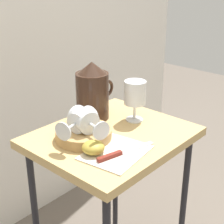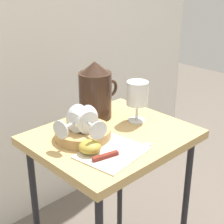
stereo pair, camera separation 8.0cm
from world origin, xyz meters
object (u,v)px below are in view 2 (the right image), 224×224
Objects in this scene: table at (112,153)px; knife at (114,154)px; wine_glass_upright at (137,95)px; apple_half_left at (90,147)px; basket_tray at (83,133)px; pitcher at (95,95)px; wine_glass_tipped_near at (83,119)px; wine_glass_tipped_far at (81,119)px.

knife is at bearing -131.43° from table.
apple_half_left is at bearing -167.16° from wine_glass_upright.
knife is (-0.01, -0.16, -0.01)m from basket_tray.
table is 3.13× the size of pitcher.
basket_tray is 1.21× the size of wine_glass_tipped_near.
apple_half_left is (-0.05, -0.10, -0.05)m from wine_glass_tipped_far.
table is 4.45× the size of wine_glass_upright.
basket_tray is (-0.09, 0.04, 0.09)m from table.
wine_glass_upright is 0.24m from wine_glass_tipped_far.
wine_glass_tipped_far reaches higher than basket_tray.
table is at bearing 48.57° from knife.
apple_half_left reaches higher than table.
basket_tray is 0.86× the size of pitcher.
apple_half_left reaches higher than basket_tray.
wine_glass_tipped_near reaches higher than apple_half_left.
knife is at bearing -57.14° from apple_half_left.
basket_tray is at bearing 63.38° from wine_glass_tipped_near.
basket_tray reaches higher than knife.
apple_half_left reaches higher than knife.
knife is at bearing -120.95° from pitcher.
wine_glass_tipped_near is (-0.00, -0.01, 0.06)m from basket_tray.
wine_glass_tipped_near is at bearing 87.84° from knife.
wine_glass_upright is at bearing 28.03° from knife.
wine_glass_upright is (0.14, 0.01, 0.18)m from table.
pitcher is 1.40× the size of wine_glass_tipped_far.
knife is (-0.10, -0.12, 0.08)m from table.
apple_half_left is at bearing -115.54° from wine_glass_tipped_far.
wine_glass_tipped_far is (-0.01, -0.00, 0.05)m from basket_tray.
table is at bearing -25.44° from basket_tray.
wine_glass_upright is at bearing -57.25° from pitcher.
pitcher is 0.31m from knife.
table is 4.37× the size of wine_glass_tipped_near.
table is at bearing -24.05° from wine_glass_tipped_far.
table is 0.18m from knife.
pitcher reaches higher than wine_glass_tipped_near.
wine_glass_upright is 0.74× the size of knife.
wine_glass_upright is (0.08, -0.13, 0.01)m from pitcher.
pitcher is (0.15, 0.10, 0.07)m from basket_tray.
pitcher is 0.28m from apple_half_left.
wine_glass_tipped_far is 0.75× the size of knife.
wine_glass_tipped_far is (-0.15, -0.10, -0.02)m from pitcher.
apple_half_left is (-0.05, -0.10, 0.01)m from basket_tray.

